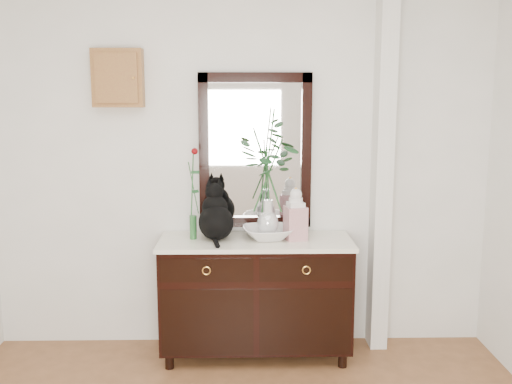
{
  "coord_description": "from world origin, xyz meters",
  "views": [
    {
      "loc": [
        0.03,
        -2.09,
        1.83
      ],
      "look_at": [
        0.1,
        1.63,
        1.2
      ],
      "focal_mm": 40.0,
      "sensor_mm": 36.0,
      "label": 1
    }
  ],
  "objects_px": {
    "sideboard": "(256,292)",
    "lotus_bowl": "(268,233)",
    "ginger_jar": "(296,213)",
    "cat": "(216,211)"
  },
  "relations": [
    {
      "from": "cat",
      "to": "ginger_jar",
      "type": "relative_size",
      "value": 1.06
    },
    {
      "from": "sideboard",
      "to": "lotus_bowl",
      "type": "relative_size",
      "value": 3.89
    },
    {
      "from": "lotus_bowl",
      "to": "sideboard",
      "type": "bearing_deg",
      "value": -167.24
    },
    {
      "from": "sideboard",
      "to": "ginger_jar",
      "type": "bearing_deg",
      "value": -0.52
    },
    {
      "from": "sideboard",
      "to": "lotus_bowl",
      "type": "distance_m",
      "value": 0.43
    },
    {
      "from": "sideboard",
      "to": "ginger_jar",
      "type": "distance_m",
      "value": 0.62
    },
    {
      "from": "ginger_jar",
      "to": "cat",
      "type": "bearing_deg",
      "value": 177.16
    },
    {
      "from": "cat",
      "to": "ginger_jar",
      "type": "xyz_separation_m",
      "value": [
        0.55,
        -0.03,
        -0.01
      ]
    },
    {
      "from": "sideboard",
      "to": "lotus_bowl",
      "type": "xyz_separation_m",
      "value": [
        0.08,
        0.02,
        0.42
      ]
    },
    {
      "from": "lotus_bowl",
      "to": "ginger_jar",
      "type": "relative_size",
      "value": 0.93
    }
  ]
}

